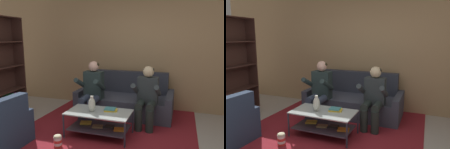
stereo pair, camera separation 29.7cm
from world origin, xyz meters
TOP-DOWN VIEW (x-y plane):
  - back_partition at (0.00, 2.46)m, footprint 8.40×0.12m
  - couch at (-0.18, 1.88)m, footprint 2.04×0.94m
  - person_seated_left at (-0.74, 1.33)m, footprint 0.50×0.58m
  - person_seated_right at (0.38, 1.32)m, footprint 0.50×0.58m
  - coffee_table at (-0.32, 0.65)m, footprint 1.08×0.58m
  - area_rug at (-0.25, 1.13)m, footprint 3.08×3.18m
  - vase at (-0.43, 0.61)m, footprint 0.12×0.12m
  - book_stack at (-0.15, 0.75)m, footprint 0.25×0.21m
  - bookshelf at (-2.63, 0.90)m, footprint 0.36×1.09m
  - popcorn_tub at (-0.78, 0.07)m, footprint 0.12×0.12m

SIDE VIEW (x-z plane):
  - area_rug at x=-0.25m, z-range 0.00..0.01m
  - popcorn_tub at x=-0.78m, z-range 0.00..0.21m
  - coffee_table at x=-0.32m, z-range 0.07..0.50m
  - couch at x=-0.18m, z-range -0.16..0.73m
  - book_stack at x=-0.15m, z-range 0.44..0.48m
  - vase at x=-0.43m, z-range 0.43..0.70m
  - person_seated_right at x=0.38m, z-range 0.05..1.19m
  - person_seated_left at x=-0.74m, z-range 0.05..1.24m
  - bookshelf at x=-2.63m, z-range -0.27..1.83m
  - back_partition at x=0.00m, z-range 0.00..2.90m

